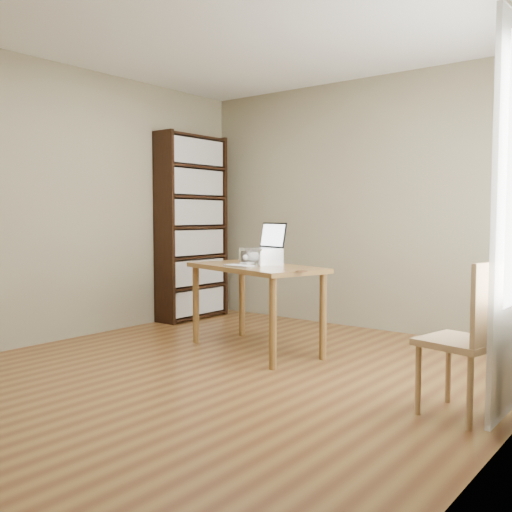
{
  "coord_description": "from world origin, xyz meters",
  "views": [
    {
      "loc": [
        2.76,
        -3.15,
        1.18
      ],
      "look_at": [
        -0.26,
        0.72,
        0.83
      ],
      "focal_mm": 40.0,
      "sensor_mm": 36.0,
      "label": 1
    }
  ],
  "objects_px": {
    "laptop": "(265,243)",
    "cat": "(263,257)",
    "desk": "(255,278)",
    "keyboard": "(240,266)",
    "chair": "(472,334)",
    "bookshelf": "(192,227)"
  },
  "relations": [
    {
      "from": "desk",
      "to": "chair",
      "type": "bearing_deg",
      "value": 0.56
    },
    {
      "from": "desk",
      "to": "laptop",
      "type": "distance_m",
      "value": 0.33
    },
    {
      "from": "bookshelf",
      "to": "desk",
      "type": "distance_m",
      "value": 1.8
    },
    {
      "from": "desk",
      "to": "keyboard",
      "type": "xyz_separation_m",
      "value": [
        0.0,
        -0.22,
        0.12
      ]
    },
    {
      "from": "desk",
      "to": "cat",
      "type": "distance_m",
      "value": 0.21
    },
    {
      "from": "desk",
      "to": "bookshelf",
      "type": "bearing_deg",
      "value": 168.2
    },
    {
      "from": "bookshelf",
      "to": "desk",
      "type": "height_order",
      "value": "bookshelf"
    },
    {
      "from": "cat",
      "to": "chair",
      "type": "xyz_separation_m",
      "value": [
        2.03,
        -0.66,
        -0.32
      ]
    },
    {
      "from": "bookshelf",
      "to": "laptop",
      "type": "height_order",
      "value": "bookshelf"
    },
    {
      "from": "desk",
      "to": "keyboard",
      "type": "height_order",
      "value": "keyboard"
    },
    {
      "from": "laptop",
      "to": "keyboard",
      "type": "relative_size",
      "value": 1.3
    },
    {
      "from": "cat",
      "to": "keyboard",
      "type": "bearing_deg",
      "value": -83.56
    },
    {
      "from": "desk",
      "to": "keyboard",
      "type": "distance_m",
      "value": 0.25
    },
    {
      "from": "keyboard",
      "to": "chair",
      "type": "height_order",
      "value": "chair"
    },
    {
      "from": "laptop",
      "to": "cat",
      "type": "distance_m",
      "value": 0.13
    },
    {
      "from": "laptop",
      "to": "cat",
      "type": "relative_size",
      "value": 0.79
    },
    {
      "from": "bookshelf",
      "to": "laptop",
      "type": "distance_m",
      "value": 1.69
    },
    {
      "from": "laptop",
      "to": "cat",
      "type": "xyz_separation_m",
      "value": [
        -0.0,
        -0.03,
        -0.12
      ]
    },
    {
      "from": "laptop",
      "to": "chair",
      "type": "xyz_separation_m",
      "value": [
        2.02,
        -0.69,
        -0.44
      ]
    },
    {
      "from": "bookshelf",
      "to": "chair",
      "type": "distance_m",
      "value": 3.86
    },
    {
      "from": "desk",
      "to": "chair",
      "type": "relative_size",
      "value": 1.53
    },
    {
      "from": "cat",
      "to": "chair",
      "type": "relative_size",
      "value": 0.53
    }
  ]
}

